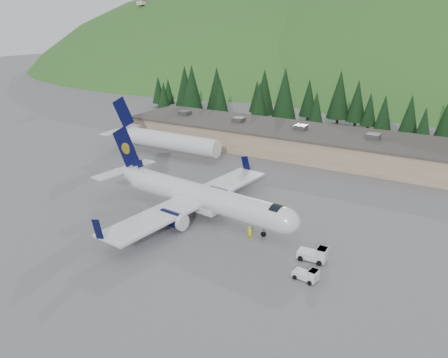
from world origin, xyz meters
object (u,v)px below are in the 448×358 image
Objects in this scene: second_airliner at (161,139)px; ramp_worker at (250,233)px; baggage_tug_a at (315,254)px; baggage_tug_b at (308,275)px; airliner at (197,196)px; terminal_building at (278,138)px.

ramp_worker is (33.93, -24.71, -2.38)m from second_airliner.
baggage_tug_a is 4.48m from baggage_tug_b.
baggage_tug_a is (43.03, -25.49, -2.51)m from second_airliner.
airliner is 19.56m from baggage_tug_a.
second_airliner is at bearing 146.96° from baggage_tug_a.
airliner is at bearing -42.46° from second_airliner.
airliner reaches higher than terminal_building.
baggage_tug_b is at bearing -82.89° from baggage_tug_a.
second_airliner reaches higher than baggage_tug_b.
baggage_tug_b is 0.04× the size of terminal_building.
baggage_tug_b is at bearing -62.53° from terminal_building.
airliner reaches higher than baggage_tug_a.
baggage_tug_a is 47.53m from terminal_building.
airliner is at bearing 165.79° from baggage_tug_b.
second_airliner is 25.55m from terminal_building.
terminal_building is at bearing 116.73° from baggage_tug_a.
terminal_building is at bearing 102.04° from airliner.
terminal_building reaches higher than baggage_tug_a.
second_airliner is at bearing 153.43° from baggage_tug_b.
ramp_worker reaches higher than baggage_tug_b.
baggage_tug_b is at bearing -15.99° from airliner.
terminal_building is at bearing 38.78° from second_airliner.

